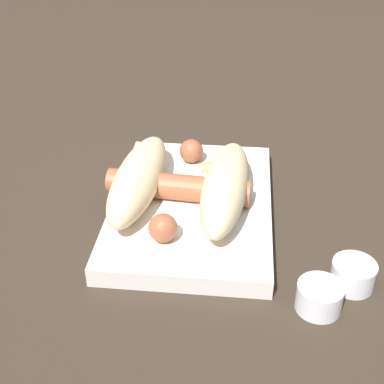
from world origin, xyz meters
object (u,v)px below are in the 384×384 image
(food_tray, at_px, (192,207))
(sausage, at_px, (179,185))
(condiment_cup_far, at_px, (353,276))
(condiment_cup_near, at_px, (319,298))
(bread_roll, at_px, (181,182))

(food_tray, distance_m, sausage, 0.03)
(sausage, relative_size, condiment_cup_far, 4.48)
(condiment_cup_near, bearing_deg, sausage, 46.38)
(food_tray, xyz_separation_m, sausage, (0.00, 0.02, 0.03))
(sausage, distance_m, condiment_cup_near, 0.21)
(condiment_cup_near, xyz_separation_m, condiment_cup_far, (0.04, -0.04, 0.00))
(bread_roll, relative_size, condiment_cup_far, 4.54)
(bread_roll, distance_m, sausage, 0.01)
(food_tray, xyz_separation_m, bread_roll, (-0.00, 0.01, 0.04))
(sausage, height_order, condiment_cup_near, sausage)
(bread_roll, height_order, condiment_cup_near, bread_roll)
(condiment_cup_near, distance_m, condiment_cup_far, 0.05)
(food_tray, xyz_separation_m, condiment_cup_far, (-0.11, -0.17, 0.00))
(food_tray, height_order, sausage, sausage)
(condiment_cup_far, bearing_deg, condiment_cup_near, 134.04)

